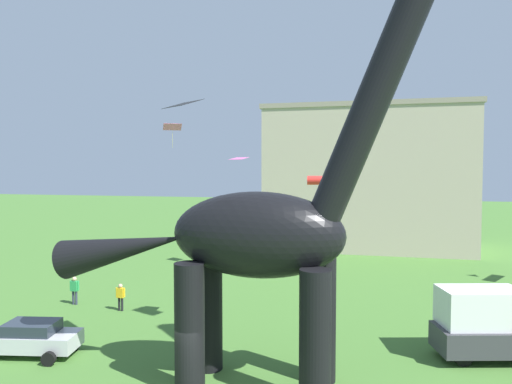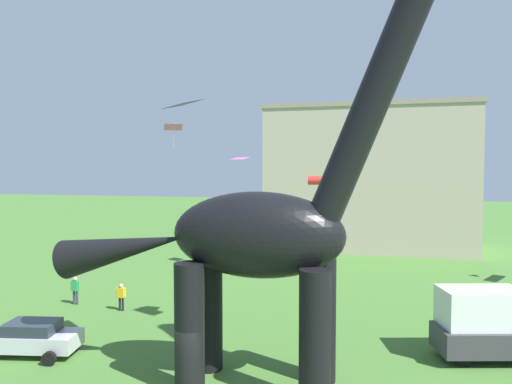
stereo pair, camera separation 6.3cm
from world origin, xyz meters
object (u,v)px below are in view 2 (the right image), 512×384
object	(u,v)px
parked_box_truck	(497,324)
parked_sedan_left	(33,337)
kite_high_left	(240,158)
kite_mid_right	(173,127)
person_photographer	(461,305)
dinosaur_sculpture	(255,235)
person_far_spectator	(75,288)
kite_trailing	(324,180)
kite_far_right	(183,104)
person_near_flyer	(121,294)
kite_near_low	(218,202)

from	to	relation	value
parked_box_truck	parked_sedan_left	bearing A→B (deg)	177.86
parked_sedan_left	kite_high_left	distance (m)	22.03
kite_mid_right	person_photographer	bearing A→B (deg)	-27.19
dinosaur_sculpture	person_far_spectator	distance (m)	16.82
person_far_spectator	kite_high_left	world-z (taller)	kite_high_left
dinosaur_sculpture	kite_trailing	size ratio (longest dim) A/B	6.95
parked_box_truck	kite_far_right	xyz separation A→B (m)	(-13.16, -4.58, 9.64)
kite_far_right	kite_trailing	size ratio (longest dim) A/B	0.78
person_photographer	person_far_spectator	distance (m)	23.27
parked_box_truck	kite_trailing	world-z (taller)	kite_trailing
kite_far_right	kite_trailing	xyz separation A→B (m)	(4.18, 16.51, -3.52)
dinosaur_sculpture	parked_box_truck	size ratio (longest dim) A/B	2.81
kite_trailing	kite_mid_right	bearing A→B (deg)	160.99
parked_sedan_left	kite_trailing	xyz separation A→B (m)	(11.77, 16.43, 6.97)
person_near_flyer	kite_mid_right	size ratio (longest dim) A/B	0.78
parked_sedan_left	person_far_spectator	world-z (taller)	person_far_spectator
person_far_spectator	kite_mid_right	bearing A→B (deg)	-137.30
person_far_spectator	kite_mid_right	xyz separation A→B (m)	(0.77, 13.65, 11.30)
dinosaur_sculpture	kite_trailing	world-z (taller)	dinosaur_sculpture
parked_sedan_left	parked_box_truck	size ratio (longest dim) A/B	0.75
person_far_spectator	kite_trailing	bearing A→B (deg)	166.70
kite_near_low	kite_mid_right	size ratio (longest dim) A/B	0.58
kite_trailing	dinosaur_sculpture	bearing A→B (deg)	-93.28
person_photographer	kite_far_right	xyz separation A→B (m)	(-12.53, -9.85, 10.32)
person_photographer	kite_near_low	size ratio (longest dim) A/B	1.31
person_photographer	kite_far_right	distance (m)	18.99
person_photographer	kite_high_left	bearing A→B (deg)	-151.80
parked_sedan_left	kite_mid_right	size ratio (longest dim) A/B	2.09
dinosaur_sculpture	kite_mid_right	world-z (taller)	dinosaur_sculpture
parked_sedan_left	kite_far_right	size ratio (longest dim) A/B	2.36
kite_mid_right	kite_trailing	bearing A→B (deg)	-19.01
person_far_spectator	kite_far_right	xyz separation A→B (m)	(10.63, -7.70, 10.21)
kite_near_low	kite_mid_right	bearing A→B (deg)	121.01
person_far_spectator	kite_trailing	xyz separation A→B (m)	(14.81, 8.82, 6.70)
person_near_flyer	person_far_spectator	bearing A→B (deg)	-129.67
parked_box_truck	kite_high_left	size ratio (longest dim) A/B	3.34
dinosaur_sculpture	kite_mid_right	xyz separation A→B (m)	(-13.06, 21.83, 6.33)
person_near_flyer	kite_far_right	xyz separation A→B (m)	(7.11, -7.19, 10.29)
dinosaur_sculpture	person_near_flyer	size ratio (longest dim) A/B	10.10
person_photographer	kite_near_low	xyz separation A→B (m)	(-12.86, -4.37, 5.87)
kite_high_left	kite_near_low	bearing A→B (deg)	-78.52
kite_near_low	parked_sedan_left	bearing A→B (deg)	-143.44
dinosaur_sculpture	kite_high_left	bearing A→B (deg)	122.35
parked_sedan_left	person_far_spectator	bearing A→B (deg)	101.28
person_far_spectator	kite_far_right	size ratio (longest dim) A/B	0.94
kite_high_left	dinosaur_sculpture	bearing A→B (deg)	-72.42
parked_sedan_left	kite_trailing	bearing A→B (deg)	43.89
person_far_spectator	kite_near_low	size ratio (longest dim) A/B	1.44
kite_far_right	kite_trailing	bearing A→B (deg)	75.81
kite_far_right	kite_mid_right	xyz separation A→B (m)	(-9.86, 21.35, 1.08)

